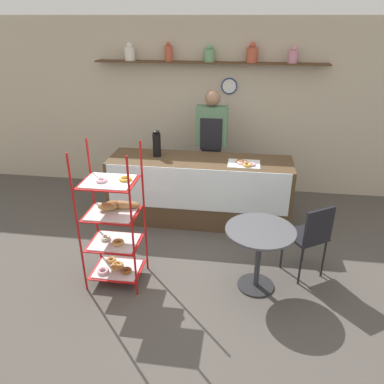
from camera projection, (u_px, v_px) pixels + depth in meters
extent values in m
plane|color=#4C4742|center=(187.00, 266.00, 4.45)|extent=(14.00, 14.00, 0.00)
cube|color=beige|center=(209.00, 108.00, 5.96)|extent=(10.00, 0.06, 2.70)
cube|color=#4C331E|center=(209.00, 62.00, 5.52)|extent=(3.47, 0.24, 0.02)
cylinder|color=silver|center=(130.00, 54.00, 5.63)|extent=(0.16, 0.16, 0.19)
sphere|color=silver|center=(129.00, 45.00, 5.58)|extent=(0.09, 0.09, 0.09)
cylinder|color=#B24C33|center=(169.00, 53.00, 5.55)|extent=(0.12, 0.12, 0.22)
sphere|color=#B24C33|center=(168.00, 44.00, 5.50)|extent=(0.07, 0.07, 0.07)
cylinder|color=#669966|center=(209.00, 56.00, 5.48)|extent=(0.16, 0.16, 0.17)
sphere|color=#669966|center=(209.00, 47.00, 5.43)|extent=(0.09, 0.09, 0.09)
cylinder|color=#B24C33|center=(252.00, 55.00, 5.40)|extent=(0.17, 0.17, 0.21)
sphere|color=#B24C33|center=(253.00, 45.00, 5.34)|extent=(0.09, 0.09, 0.09)
cylinder|color=#CC7F99|center=(293.00, 57.00, 5.33)|extent=(0.14, 0.14, 0.17)
sphere|color=#CC7F99|center=(294.00, 48.00, 5.28)|extent=(0.07, 0.07, 0.07)
cylinder|color=navy|center=(229.00, 86.00, 5.73)|extent=(0.24, 0.03, 0.24)
cylinder|color=white|center=(229.00, 86.00, 5.71)|extent=(0.21, 0.00, 0.21)
cube|color=#4C3823|center=(199.00, 190.00, 5.27)|extent=(2.50, 0.69, 0.92)
cube|color=silver|center=(196.00, 190.00, 4.89)|extent=(2.40, 0.01, 0.59)
cylinder|color=#B71414|center=(78.00, 227.00, 3.73)|extent=(0.02, 0.02, 1.57)
cylinder|color=#B71414|center=(132.00, 231.00, 3.66)|extent=(0.02, 0.02, 1.57)
cylinder|color=#B71414|center=(95.00, 206.00, 4.14)|extent=(0.02, 0.02, 1.57)
cylinder|color=#B71414|center=(144.00, 210.00, 4.06)|extent=(0.02, 0.02, 1.57)
cube|color=#B71414|center=(118.00, 270.00, 4.18)|extent=(0.54, 0.43, 0.01)
cube|color=silver|center=(118.00, 269.00, 4.18)|extent=(0.48, 0.38, 0.01)
torus|color=tan|center=(117.00, 265.00, 4.20)|extent=(0.14, 0.14, 0.04)
torus|color=tan|center=(116.00, 267.00, 4.16)|extent=(0.12, 0.12, 0.04)
torus|color=#EAB2C1|center=(103.00, 271.00, 4.10)|extent=(0.13, 0.13, 0.04)
torus|color=tan|center=(111.00, 260.00, 4.29)|extent=(0.11, 0.11, 0.03)
torus|color=brown|center=(126.00, 271.00, 4.11)|extent=(0.12, 0.12, 0.04)
cube|color=#B71414|center=(115.00, 243.00, 4.03)|extent=(0.54, 0.43, 0.01)
cube|color=silver|center=(115.00, 242.00, 4.03)|extent=(0.48, 0.38, 0.01)
torus|color=tan|center=(118.00, 242.00, 3.97)|extent=(0.13, 0.13, 0.04)
torus|color=silver|center=(105.00, 238.00, 4.05)|extent=(0.11, 0.11, 0.04)
cube|color=#B71414|center=(112.00, 214.00, 3.88)|extent=(0.54, 0.43, 0.01)
cube|color=silver|center=(112.00, 213.00, 3.87)|extent=(0.48, 0.38, 0.01)
ellipsoid|color=#B27F47|center=(123.00, 205.00, 3.93)|extent=(0.16, 0.08, 0.08)
ellipsoid|color=#B27F47|center=(107.00, 207.00, 3.88)|extent=(0.20, 0.11, 0.09)
ellipsoid|color=olive|center=(115.00, 204.00, 3.94)|extent=(0.21, 0.10, 0.09)
ellipsoid|color=olive|center=(132.00, 205.00, 3.95)|extent=(0.17, 0.11, 0.07)
ellipsoid|color=tan|center=(122.00, 205.00, 3.93)|extent=(0.23, 0.09, 0.09)
cube|color=#B71414|center=(109.00, 182.00, 3.72)|extent=(0.54, 0.43, 0.01)
cube|color=silver|center=(109.00, 181.00, 3.72)|extent=(0.48, 0.38, 0.01)
torus|color=gold|center=(125.00, 179.00, 3.72)|extent=(0.13, 0.13, 0.03)
torus|color=#EAB2C1|center=(102.00, 180.00, 3.69)|extent=(0.12, 0.12, 0.03)
cube|color=#282833|center=(211.00, 174.00, 5.73)|extent=(0.27, 0.19, 0.97)
cube|color=#4C7051|center=(212.00, 126.00, 5.40)|extent=(0.45, 0.22, 0.55)
cube|color=black|center=(211.00, 135.00, 5.34)|extent=(0.31, 0.01, 0.47)
sphere|color=#8C664C|center=(213.00, 98.00, 5.23)|extent=(0.22, 0.22, 0.22)
cylinder|color=#262628|center=(256.00, 285.00, 4.11)|extent=(0.40, 0.40, 0.02)
cylinder|color=#333338|center=(258.00, 259.00, 3.96)|extent=(0.06, 0.06, 0.68)
cylinder|color=#4C4C51|center=(261.00, 230.00, 3.81)|extent=(0.72, 0.72, 0.02)
cylinder|color=black|center=(304.00, 244.00, 4.44)|extent=(0.02, 0.02, 0.48)
cylinder|color=black|center=(282.00, 250.00, 4.32)|extent=(0.02, 0.02, 0.48)
cylinder|color=black|center=(323.00, 259.00, 4.17)|extent=(0.02, 0.02, 0.48)
cylinder|color=black|center=(300.00, 266.00, 4.05)|extent=(0.02, 0.02, 0.48)
cube|color=black|center=(305.00, 236.00, 4.14)|extent=(0.53, 0.53, 0.02)
cube|color=black|center=(319.00, 226.00, 3.90)|extent=(0.32, 0.22, 0.40)
cylinder|color=black|center=(157.00, 145.00, 5.13)|extent=(0.11, 0.11, 0.33)
ellipsoid|color=black|center=(156.00, 132.00, 5.05)|extent=(0.09, 0.09, 0.04)
cube|color=silver|center=(244.00, 164.00, 4.91)|extent=(0.42, 0.32, 0.01)
torus|color=brown|center=(240.00, 161.00, 4.94)|extent=(0.11, 0.11, 0.03)
torus|color=#EAB2C1|center=(252.00, 164.00, 4.84)|extent=(0.10, 0.10, 0.03)
torus|color=brown|center=(245.00, 163.00, 4.88)|extent=(0.12, 0.12, 0.03)
torus|color=#EAB2C1|center=(242.00, 163.00, 4.89)|extent=(0.12, 0.12, 0.03)
torus|color=gold|center=(247.00, 165.00, 4.82)|extent=(0.11, 0.11, 0.03)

